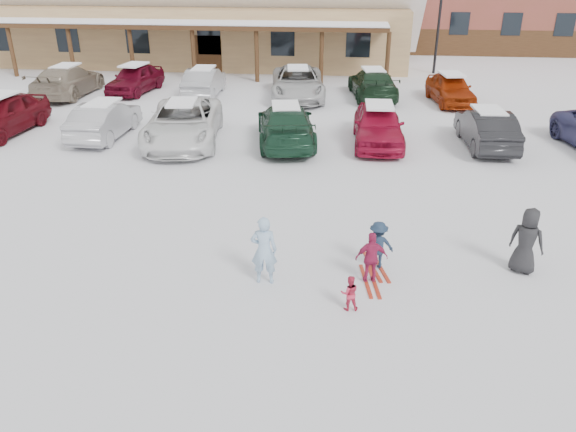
# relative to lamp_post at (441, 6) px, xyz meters

# --- Properties ---
(ground) EXTENTS (160.00, 160.00, 0.00)m
(ground) POSITION_rel_lamp_post_xyz_m (-6.64, -24.42, -3.83)
(ground) COLOR white
(ground) RESTS_ON ground
(lamp_post) EXTENTS (0.50, 0.25, 6.83)m
(lamp_post) POSITION_rel_lamp_post_xyz_m (0.00, 0.00, 0.00)
(lamp_post) COLOR black
(lamp_post) RESTS_ON ground
(adult_skier) EXTENTS (0.60, 0.42, 1.58)m
(adult_skier) POSITION_rel_lamp_post_xyz_m (-6.72, -24.76, -3.04)
(adult_skier) COLOR #98BBD9
(adult_skier) RESTS_ON ground
(toddler_red) EXTENTS (0.41, 0.34, 0.77)m
(toddler_red) POSITION_rel_lamp_post_xyz_m (-4.86, -25.62, -3.44)
(toddler_red) COLOR #CD2B4B
(toddler_red) RESTS_ON ground
(child_navy) EXTENTS (0.83, 0.60, 1.16)m
(child_navy) POSITION_rel_lamp_post_xyz_m (-4.24, -23.87, -3.25)
(child_navy) COLOR #1A2A40
(child_navy) RESTS_ON ground
(skis_child_navy) EXTENTS (0.55, 1.41, 0.03)m
(skis_child_navy) POSITION_rel_lamp_post_xyz_m (-4.24, -23.87, -3.81)
(skis_child_navy) COLOR #A92B18
(skis_child_navy) RESTS_ON ground
(child_magenta) EXTENTS (0.74, 0.40, 1.21)m
(child_magenta) POSITION_rel_lamp_post_xyz_m (-4.40, -24.51, -3.22)
(child_magenta) COLOR #A3204B
(child_magenta) RESTS_ON ground
(skis_child_magenta) EXTENTS (0.41, 1.41, 0.03)m
(skis_child_magenta) POSITION_rel_lamp_post_xyz_m (-4.40, -24.51, -3.81)
(skis_child_magenta) COLOR #A92B18
(skis_child_magenta) RESTS_ON ground
(bystander_dark) EXTENTS (0.91, 0.82, 1.55)m
(bystander_dark) POSITION_rel_lamp_post_xyz_m (-0.96, -23.67, -3.05)
(bystander_dark) COLOR black
(bystander_dark) RESTS_ON ground
(parked_car_0) EXTENTS (2.10, 4.70, 1.57)m
(parked_car_0) POSITION_rel_lamp_post_xyz_m (-18.72, -14.72, -3.04)
(parked_car_0) COLOR #570911
(parked_car_0) RESTS_ON ground
(parked_car_1) EXTENTS (1.51, 4.25, 1.40)m
(parked_car_1) POSITION_rel_lamp_post_xyz_m (-14.49, -14.77, -3.13)
(parked_car_1) COLOR #A7A7AB
(parked_car_1) RESTS_ON ground
(parked_car_2) EXTENTS (3.38, 5.97, 1.57)m
(parked_car_2) POSITION_rel_lamp_post_xyz_m (-11.23, -15.10, -3.04)
(parked_car_2) COLOR white
(parked_car_2) RESTS_ON ground
(parked_car_3) EXTENTS (2.88, 5.35, 1.47)m
(parked_car_3) POSITION_rel_lamp_post_xyz_m (-7.36, -14.81, -3.09)
(parked_car_3) COLOR #193D29
(parked_car_3) RESTS_ON ground
(parked_car_4) EXTENTS (1.88, 4.51, 1.53)m
(parked_car_4) POSITION_rel_lamp_post_xyz_m (-3.90, -14.52, -3.06)
(parked_car_4) COLOR #A11030
(parked_car_4) RESTS_ON ground
(parked_car_5) EXTENTS (1.68, 4.32, 1.40)m
(parked_car_5) POSITION_rel_lamp_post_xyz_m (0.08, -14.38, -3.13)
(parked_car_5) COLOR black
(parked_car_5) RESTS_ON ground
(parked_car_7) EXTENTS (2.21, 5.26, 1.52)m
(parked_car_7) POSITION_rel_lamp_post_xyz_m (-19.22, -8.08, -3.07)
(parked_car_7) COLOR gray
(parked_car_7) RESTS_ON ground
(parked_car_8) EXTENTS (2.20, 4.38, 1.43)m
(parked_car_8) POSITION_rel_lamp_post_xyz_m (-16.10, -6.98, -3.11)
(parked_car_8) COLOR #5D091C
(parked_car_8) RESTS_ON ground
(parked_car_9) EXTENTS (1.66, 4.34, 1.41)m
(parked_car_9) POSITION_rel_lamp_post_xyz_m (-12.34, -7.40, -3.12)
(parked_car_9) COLOR #9C9CA1
(parked_car_9) RESTS_ON ground
(parked_car_10) EXTENTS (3.16, 5.75, 1.53)m
(parked_car_10) POSITION_rel_lamp_post_xyz_m (-7.60, -7.40, -3.06)
(parked_car_10) COLOR silver
(parked_car_10) RESTS_ON ground
(parked_car_11) EXTENTS (2.64, 5.12, 1.42)m
(parked_car_11) POSITION_rel_lamp_post_xyz_m (-3.89, -6.90, -3.12)
(parked_car_11) COLOR #18301D
(parked_car_11) RESTS_ON ground
(parked_car_12) EXTENTS (2.20, 4.32, 1.41)m
(parked_car_12) POSITION_rel_lamp_post_xyz_m (-0.21, -7.58, -3.12)
(parked_car_12) COLOR #992A08
(parked_car_12) RESTS_ON ground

